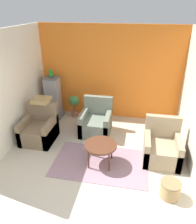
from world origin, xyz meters
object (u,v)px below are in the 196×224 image
at_px(armchair_right, 161,148).
at_px(wicker_basket, 170,189).
at_px(armchair_left, 39,130).
at_px(potted_plant, 74,103).
at_px(coffee_table, 101,146).
at_px(parrot, 51,73).
at_px(armchair_middle, 96,122).
at_px(birdcage, 53,98).

distance_m(armchair_right, wicker_basket, 1.11).
relative_size(armchair_left, wicker_basket, 2.50).
xyz_separation_m(potted_plant, wicker_basket, (2.62, -2.77, -0.28)).
height_order(coffee_table, armchair_left, armchair_left).
distance_m(armchair_left, wicker_basket, 3.39).
distance_m(coffee_table, parrot, 2.86).
bearing_deg(armchair_left, armchair_middle, 25.79).
bearing_deg(birdcage, armchair_middle, -25.20).
relative_size(armchair_left, armchair_right, 1.00).
xyz_separation_m(birdcage, potted_plant, (0.62, 0.11, -0.15)).
distance_m(potted_plant, wicker_basket, 3.83).
bearing_deg(armchair_left, wicker_basket, -22.82).
bearing_deg(wicker_basket, armchair_middle, 131.99).
bearing_deg(armchair_right, armchair_middle, 152.58).
bearing_deg(armchair_left, armchair_right, -4.06).
bearing_deg(armchair_middle, parrot, 154.73).
relative_size(armchair_right, armchair_middle, 1.00).
bearing_deg(armchair_left, parrot, 95.08).
relative_size(potted_plant, wicker_basket, 1.84).
height_order(potted_plant, wicker_basket, potted_plant).
height_order(armchair_left, birdcage, birdcage).
bearing_deg(coffee_table, armchair_middle, 105.69).
height_order(parrot, wicker_basket, parrot).
relative_size(coffee_table, birdcage, 0.56).
xyz_separation_m(armchair_right, potted_plant, (-2.53, 1.67, 0.16)).
height_order(armchair_right, armchair_middle, same).
relative_size(parrot, potted_plant, 0.38).
bearing_deg(armchair_middle, birdcage, 154.80).
bearing_deg(armchair_right, birdcage, 153.61).
distance_m(birdcage, wicker_basket, 4.22).
height_order(armchair_middle, wicker_basket, armchair_middle).
xyz_separation_m(coffee_table, wicker_basket, (1.41, -0.67, -0.28)).
distance_m(coffee_table, birdcage, 2.71).
xyz_separation_m(armchair_left, wicker_basket, (3.12, -1.31, -0.12)).
relative_size(coffee_table, wicker_basket, 1.88).
xyz_separation_m(armchair_left, armchair_right, (3.03, -0.21, 0.00)).
bearing_deg(parrot, armchair_middle, -25.27).
distance_m(coffee_table, wicker_basket, 1.59).
distance_m(armchair_middle, parrot, 1.96).
distance_m(coffee_table, armchair_middle, 1.35).
height_order(coffee_table, wicker_basket, coffee_table).
height_order(armchair_left, parrot, parrot).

